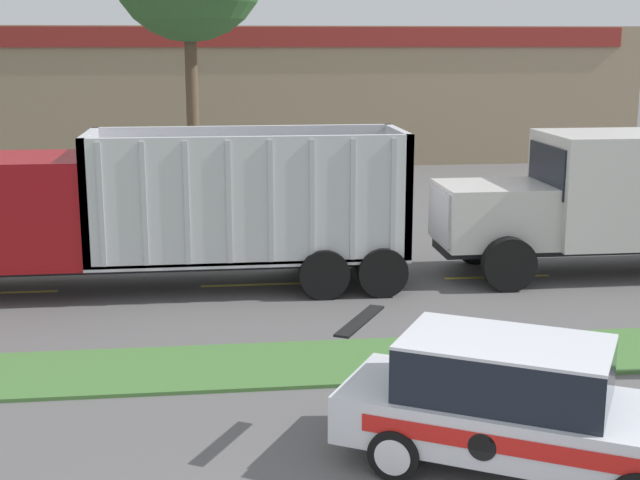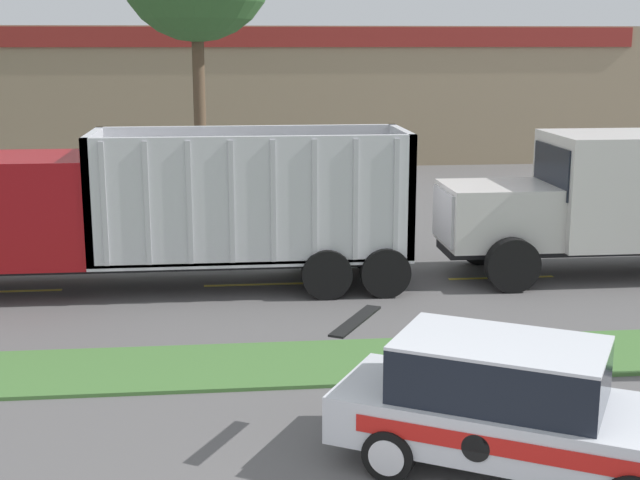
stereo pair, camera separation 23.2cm
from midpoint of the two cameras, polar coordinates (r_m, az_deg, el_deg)
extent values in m
cube|color=#477538|center=(14.65, -1.86, -7.93)|extent=(120.00, 2.05, 0.06)
cube|color=yellow|center=(19.41, -4.44, -2.86)|extent=(2.40, 0.14, 0.01)
cube|color=yellow|center=(20.35, 10.94, -2.33)|extent=(2.40, 0.14, 0.01)
cube|color=silver|center=(20.08, 10.70, 1.64)|extent=(2.39, 2.02, 1.34)
cube|color=#B7B7BC|center=(19.74, 7.31, 1.58)|extent=(0.06, 1.72, 1.14)
cube|color=silver|center=(20.99, 18.04, 3.23)|extent=(3.18, 2.46, 2.44)
cube|color=black|center=(20.30, 13.98, 4.40)|extent=(0.04, 2.09, 1.10)
cylinder|color=black|center=(19.13, 11.67, -1.55)|extent=(1.15, 0.30, 1.15)
cylinder|color=black|center=(21.38, 9.64, 0.02)|extent=(1.15, 0.30, 1.15)
cube|color=black|center=(19.29, -12.01, -1.35)|extent=(11.37, 1.33, 0.18)
cube|color=maroon|center=(19.39, -18.75, 1.88)|extent=(2.60, 2.41, 2.18)
cylinder|color=silver|center=(18.26, -15.10, 3.85)|extent=(0.14, 0.14, 1.48)
cube|color=silver|center=(19.18, -4.95, -0.74)|extent=(6.62, 2.41, 0.12)
cube|color=silver|center=(19.10, -14.75, 2.80)|extent=(0.16, 2.41, 2.59)
cube|color=silver|center=(19.30, 4.62, 3.27)|extent=(0.16, 2.41, 2.59)
cube|color=silver|center=(17.82, -4.90, 2.48)|extent=(6.62, 0.16, 2.59)
cube|color=silver|center=(20.04, -5.13, 3.61)|extent=(6.62, 0.16, 2.59)
cube|color=#B2B2B7|center=(17.86, -14.21, 2.17)|extent=(0.10, 0.04, 2.46)
cube|color=#B2B2B7|center=(17.77, -11.57, 2.25)|extent=(0.10, 0.04, 2.46)
cube|color=#B2B2B7|center=(17.72, -8.90, 2.32)|extent=(0.10, 0.04, 2.46)
cube|color=#B2B2B7|center=(17.71, -6.22, 2.39)|extent=(0.10, 0.04, 2.46)
cube|color=#B2B2B7|center=(17.74, -3.55, 2.46)|extent=(0.10, 0.04, 2.46)
cube|color=#B2B2B7|center=(17.80, -0.89, 2.52)|extent=(0.10, 0.04, 2.46)
cube|color=#B2B2B7|center=(17.91, 1.75, 2.57)|extent=(0.10, 0.04, 2.46)
cube|color=#B2B2B7|center=(18.05, 4.35, 2.62)|extent=(0.10, 0.04, 2.46)
cylinder|color=black|center=(18.38, 3.67, -2.08)|extent=(1.03, 0.30, 1.03)
cylinder|color=black|center=(20.65, 2.48, -0.43)|extent=(1.03, 0.30, 1.03)
cylinder|color=black|center=(18.20, -0.09, -2.20)|extent=(1.03, 0.30, 1.03)
cylinder|color=black|center=(20.49, -0.88, -0.52)|extent=(1.03, 0.30, 1.03)
cube|color=silver|center=(11.33, 12.39, -11.34)|extent=(4.76, 3.69, 0.61)
cube|color=black|center=(11.13, 11.17, -8.16)|extent=(2.89, 2.53, 0.67)
cube|color=silver|center=(11.01, 11.25, -6.42)|extent=(2.89, 2.53, 0.04)
cube|color=black|center=(11.47, 2.00, -5.19)|extent=(0.85, 1.30, 0.03)
cube|color=red|center=(10.52, 11.54, -12.88)|extent=(3.14, 1.76, 0.21)
cylinder|color=black|center=(10.60, 9.69, -12.95)|extent=(0.30, 0.17, 0.33)
cylinder|color=black|center=(11.02, 4.19, -13.51)|extent=(0.66, 0.49, 0.64)
cylinder|color=silver|center=(10.93, 4.01, -13.74)|extent=(0.40, 0.23, 0.45)
cylinder|color=black|center=(12.45, 6.59, -10.38)|extent=(0.66, 0.49, 0.64)
cylinder|color=silver|center=(12.55, 6.73, -10.20)|extent=(0.40, 0.23, 0.45)
cube|color=#9E896B|center=(43.19, -10.79, 9.36)|extent=(42.26, 12.00, 5.79)
cube|color=maroon|center=(37.09, -11.55, 12.62)|extent=(40.15, 0.10, 0.80)
cylinder|color=brown|center=(27.79, -8.40, 8.19)|extent=(0.37, 0.37, 6.19)
camera|label=1|loc=(0.12, -90.45, -0.10)|focal=50.00mm
camera|label=2|loc=(0.12, 89.55, 0.10)|focal=50.00mm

